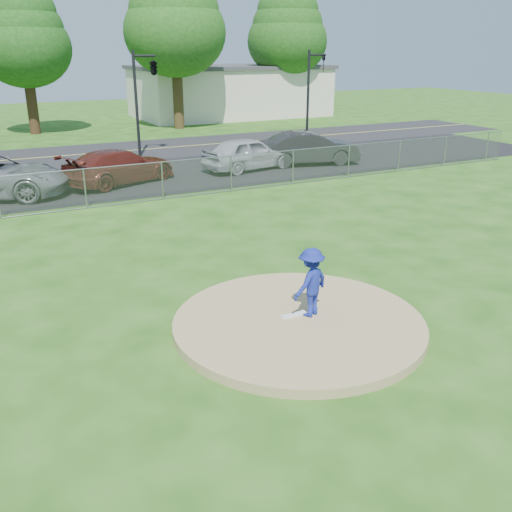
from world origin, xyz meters
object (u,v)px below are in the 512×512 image
Objects in this scene: parked_car_darkred at (120,166)px; parked_car_pearl at (248,153)px; parked_car_charcoal at (309,148)px; traffic_signal_right at (311,88)px; tree_right at (174,19)px; tree_far_right at (287,31)px; pitcher at (311,282)px; traffic_signal_center at (152,69)px; commercial_building at (230,91)px; tree_center at (23,36)px.

parked_car_pearl reaches higher than parked_car_darkred.
traffic_signal_right is at bearing -18.89° from parked_car_charcoal.
tree_right reaches higher than tree_far_right.
pitcher is 0.30× the size of parked_car_charcoal.
tree_far_right is at bearing -68.03° from parked_car_darkred.
tree_right is 11.42m from tree_far_right.
tree_far_right is 20.78m from traffic_signal_center.
tree_right is at bearing -125.69° from pitcher.
tree_far_right reaches higher than parked_car_darkred.
commercial_building is 1.53× the size of tree_far_right.
tree_center is 19.30m from parked_car_darkred.
commercial_building reaches higher than parked_car_darkred.
tree_far_right is 22.71m from parked_car_charcoal.
tree_far_right is 28.39m from parked_car_darkred.
tree_far_right reaches higher than pitcher.
parked_car_darkred is (-19.76, -19.39, -6.29)m from tree_far_right.
tree_right is at bearing -11.31° from tree_center.
tree_center is at bearing -108.25° from pitcher.
tree_right is 12.08m from traffic_signal_right.
pitcher is 0.32× the size of parked_car_pearl.
commercial_building reaches higher than parked_car_pearl.
commercial_building is 16.14m from traffic_signal_right.
traffic_signal_center is at bearing -119.92° from pitcher.
pitcher is 18.26m from parked_car_charcoal.
commercial_building is 10.73× the size of pitcher.
parked_car_charcoal is (-5.94, -22.45, -1.31)m from commercial_building.
parked_car_pearl is (-7.57, -6.27, -2.55)m from traffic_signal_right.
pitcher is at bearing -112.45° from commercial_building.
tree_far_right is 2.05× the size of parked_car_darkred.
commercial_building is 2.93× the size of traffic_signal_center.
parked_car_pearl is (2.70, -6.27, -3.80)m from traffic_signal_center.
traffic_signal_center reaches higher than parked_car_pearl.
tree_right is 2.08× the size of traffic_signal_center.
pitcher is 0.29× the size of parked_car_darkred.
tree_right reaches higher than pitcher.
parked_car_pearl is (6.34, 15.64, -0.15)m from pitcher.
parked_car_darkred is at bearing 103.67° from parked_car_charcoal.
tree_center is 21.03m from tree_far_right.
tree_right is 2.29× the size of parked_car_charcoal.
tree_center is 1.76× the size of traffic_signal_center.
tree_far_right is at bearing 66.09° from traffic_signal_right.
tree_right is 17.80m from parked_car_pearl.
pitcher is (-3.63, -21.91, -3.65)m from traffic_signal_center.
tree_center is at bearing 168.69° from tree_right.
tree_center reaches higher than commercial_building.
traffic_signal_center is 1.00× the size of traffic_signal_right.
tree_right reaches higher than commercial_building.
tree_far_right is at bearing 2.73° from tree_center.
traffic_signal_center is 3.67× the size of pitcher.
traffic_signal_right is (5.24, -10.00, -4.29)m from tree_right.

